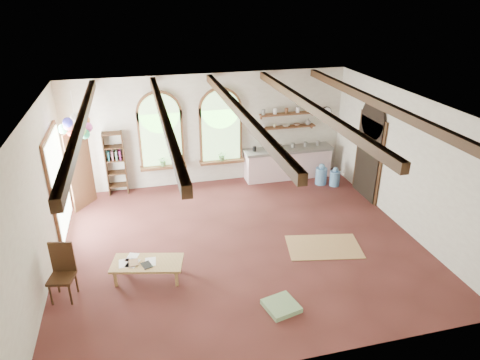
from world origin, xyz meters
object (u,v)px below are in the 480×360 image
object	(u,v)px
kitchen_counter	(288,163)
coffee_table	(147,264)
side_chair	(63,283)
balloon_cluster	(76,128)

from	to	relation	value
kitchen_counter	coffee_table	xyz separation A→B (m)	(-4.39, -4.03, -0.13)
coffee_table	side_chair	bearing A→B (deg)	-172.84
kitchen_counter	coffee_table	size ratio (longest dim) A/B	1.79
side_chair	coffee_table	bearing A→B (deg)	7.16
kitchen_counter	side_chair	xyz separation A→B (m)	(-5.94, -4.22, -0.15)
side_chair	balloon_cluster	bearing A→B (deg)	85.82
coffee_table	balloon_cluster	xyz separation A→B (m)	(-1.31, 3.05, 1.98)
balloon_cluster	coffee_table	bearing A→B (deg)	-66.68
coffee_table	kitchen_counter	bearing A→B (deg)	42.52
kitchen_counter	coffee_table	world-z (taller)	kitchen_counter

